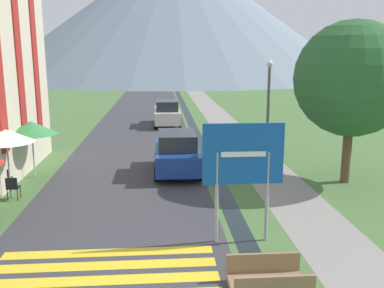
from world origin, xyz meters
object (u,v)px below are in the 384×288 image
Objects in this scene: road_sign at (243,163)px; footbridge at (268,282)px; parked_car_far at (167,113)px; streetlamp at (268,107)px; cafe_chair_far_left at (5,177)px; cafe_chair_middle at (13,186)px; cafe_umbrella_middle_white at (6,136)px; tree_by_path at (352,79)px; parked_car_near at (177,152)px; cafe_umbrella_rear_green at (31,128)px.

road_sign is 1.95× the size of footbridge.
streetlamp reaches higher than parked_car_far.
parked_car_far reaches higher than footbridge.
cafe_chair_far_left and cafe_chair_middle have the same top height.
cafe_umbrella_middle_white is 13.01m from tree_by_path.
tree_by_path is (5.22, 5.18, 1.91)m from road_sign.
parked_car_near is at bearing 28.35° from cafe_chair_middle.
cafe_chair_far_left is 13.78m from tree_by_path.
cafe_chair_middle is 0.36× the size of cafe_umbrella_rear_green.
streetlamp is (9.82, 2.96, 2.36)m from cafe_chair_middle.
streetlamp is (9.87, 0.09, 0.77)m from cafe_umbrella_rear_green.
footbridge is 11.21m from cafe_chair_far_left.
tree_by_path reaches higher than cafe_umbrella_middle_white.
footbridge is 9.76m from parked_car_near.
road_sign is at bearing -78.03° from parked_car_near.
parked_car_far reaches higher than cafe_chair_far_left.
cafe_umbrella_rear_green is 0.37× the size of tree_by_path.
parked_car_far is 0.93× the size of streetlamp.
parked_car_far is (-1.69, 19.47, -1.32)m from road_sign.
tree_by_path is at bearing 6.42° from cafe_chair_middle.
footbridge is at bearing -51.03° from cafe_umbrella_rear_green.
streetlamp is (4.09, -12.59, 1.97)m from parked_car_far.
parked_car_far is 16.58m from cafe_chair_middle.
cafe_umbrella_rear_green is 12.96m from tree_by_path.
cafe_umbrella_middle_white reaches higher than cafe_chair_far_left.
parked_car_far is at bearing 107.99° from streetlamp.
cafe_umbrella_middle_white is at bearing -93.35° from cafe_umbrella_rear_green.
cafe_umbrella_middle_white is (-0.20, 0.37, 1.74)m from cafe_chair_middle.
road_sign is at bearing -42.26° from cafe_umbrella_rear_green.
streetlamp is at bearing 0.51° from cafe_umbrella_rear_green.
streetlamp reaches higher than cafe_umbrella_rear_green.
road_sign is 0.52× the size of tree_by_path.
road_sign is 1.33× the size of cafe_umbrella_middle_white.
cafe_chair_middle is at bearing -163.20° from streetlamp.
cafe_umbrella_middle_white is 2.51m from cafe_umbrella_rear_green.
tree_by_path is at bearing -31.10° from streetlamp.
road_sign is at bearing -27.10° from cafe_chair_middle.
cafe_chair_far_left is 10.88m from streetlamp.
streetlamp is (2.40, 6.88, 0.65)m from road_sign.
parked_car_near reaches higher than cafe_chair_far_left.
parked_car_near is at bearing 101.97° from road_sign.
streetlamp reaches higher than road_sign.
tree_by_path is at bearing 44.74° from road_sign.
parked_car_near is at bearing 24.02° from cafe_umbrella_middle_white.
cafe_umbrella_middle_white is 1.05× the size of cafe_umbrella_rear_green.
footbridge is 0.68× the size of cafe_umbrella_middle_white.
tree_by_path is (2.83, -1.70, 1.26)m from streetlamp.
streetlamp is 0.75× the size of tree_by_path.
cafe_chair_far_left is at bearing -179.53° from tree_by_path.
road_sign reaches higher than footbridge.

